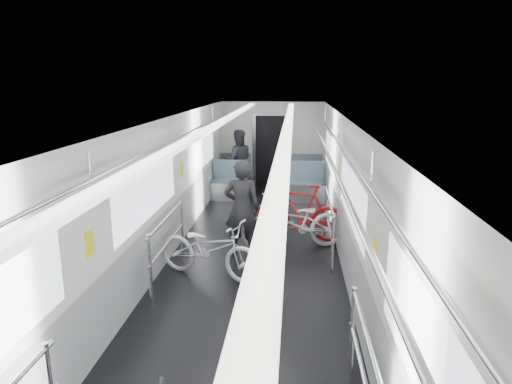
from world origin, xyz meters
TOP-DOWN VIEW (x-y plane):
  - car_shell at (0.00, 1.78)m, footprint 3.02×14.01m
  - bike_left_far at (-0.63, 0.23)m, footprint 1.87×1.17m
  - bike_right_mid at (0.68, 1.55)m, footprint 2.02×1.19m
  - bike_right_far at (0.79, 2.15)m, footprint 1.90×1.07m
  - bike_aisle at (0.29, 1.08)m, footprint 0.62×1.64m
  - person_standing at (-0.23, 1.18)m, footprint 0.64×0.43m
  - person_seated at (-0.89, 6.04)m, footprint 0.93×0.78m

SIDE VIEW (x-z plane):
  - bike_aisle at x=0.29m, z-range 0.00..0.85m
  - bike_left_far at x=-0.63m, z-range 0.00..0.93m
  - bike_right_mid at x=0.68m, z-range 0.00..1.01m
  - bike_right_far at x=0.79m, z-range 0.00..1.10m
  - person_seated at x=-0.89m, z-range 0.00..1.69m
  - person_standing at x=-0.23m, z-range 0.00..1.71m
  - car_shell at x=0.00m, z-range -0.08..2.33m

